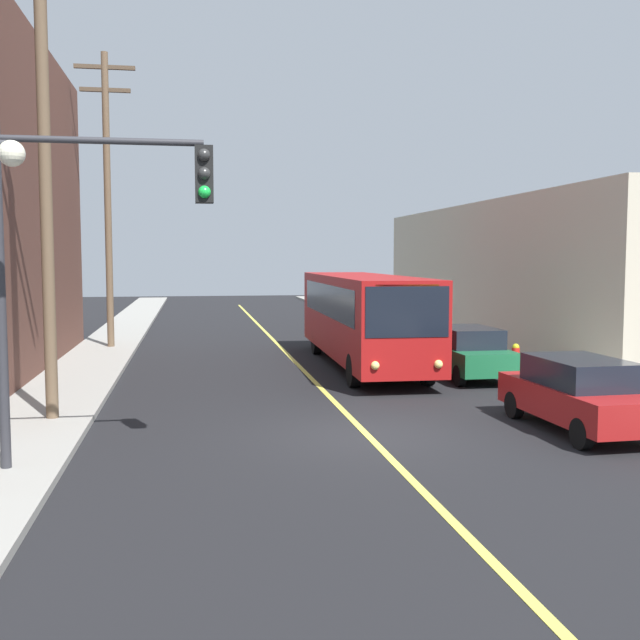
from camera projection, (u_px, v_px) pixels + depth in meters
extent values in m
plane|color=black|center=(367.00, 435.00, 16.19)|extent=(120.00, 120.00, 0.00)
cube|color=gray|center=(84.00, 371.00, 24.79)|extent=(2.50, 90.00, 0.15)
cube|color=gray|center=(498.00, 361.00, 27.22)|extent=(2.50, 90.00, 0.15)
cube|color=#D8CC4C|center=(284.00, 350.00, 30.93)|extent=(0.16, 60.00, 0.01)
cube|color=black|center=(38.00, 328.00, 23.80)|extent=(0.06, 13.54, 1.30)
cube|color=black|center=(35.00, 227.00, 23.54)|extent=(0.06, 13.54, 1.30)
cube|color=black|center=(32.00, 123.00, 23.27)|extent=(0.06, 13.54, 1.30)
cube|color=beige|center=(591.00, 273.00, 34.65)|extent=(12.00, 24.98, 6.23)
cube|color=black|center=(467.00, 307.00, 33.78)|extent=(0.06, 17.49, 1.30)
cube|color=maroon|center=(362.00, 315.00, 26.35)|extent=(2.79, 12.05, 2.75)
cube|color=black|center=(407.00, 312.00, 20.42)|extent=(2.35, 0.13, 1.40)
cube|color=black|center=(334.00, 290.00, 32.19)|extent=(2.30, 0.13, 1.10)
cube|color=black|center=(327.00, 300.00, 26.12)|extent=(0.26, 10.20, 1.10)
cube|color=black|center=(397.00, 299.00, 26.50)|extent=(0.26, 10.20, 1.10)
cube|color=orange|center=(407.00, 290.00, 20.38)|extent=(1.79, 0.10, 0.30)
sphere|color=#F9D872|center=(375.00, 366.00, 20.37)|extent=(0.24, 0.24, 0.24)
sphere|color=#F9D872|center=(438.00, 364.00, 20.63)|extent=(0.24, 0.24, 0.24)
cylinder|color=black|center=(354.00, 370.00, 22.16)|extent=(0.32, 1.01, 1.00)
cylinder|color=black|center=(427.00, 369.00, 22.49)|extent=(0.32, 1.01, 1.00)
cylinder|color=black|center=(316.00, 342.00, 29.75)|extent=(0.32, 1.01, 1.00)
cylinder|color=black|center=(372.00, 341.00, 30.08)|extent=(0.32, 1.01, 1.00)
cube|color=maroon|center=(579.00, 401.00, 16.55)|extent=(1.94, 4.45, 0.70)
cube|color=black|center=(580.00, 372.00, 16.50)|extent=(1.70, 2.51, 0.60)
cylinder|color=black|center=(582.00, 434.00, 14.96)|extent=(0.24, 0.65, 0.64)
cylinder|color=black|center=(514.00, 405.00, 17.89)|extent=(0.24, 0.65, 0.64)
cylinder|color=black|center=(575.00, 402.00, 18.21)|extent=(0.24, 0.65, 0.64)
cube|color=#196038|center=(467.00, 357.00, 23.86)|extent=(1.83, 4.41, 0.70)
cube|color=black|center=(467.00, 337.00, 23.81)|extent=(1.64, 2.47, 0.60)
cylinder|color=black|center=(460.00, 376.00, 22.28)|extent=(0.22, 0.64, 0.64)
cylinder|color=black|center=(510.00, 374.00, 22.56)|extent=(0.22, 0.64, 0.64)
cylinder|color=black|center=(428.00, 362.00, 25.23)|extent=(0.22, 0.64, 0.64)
cylinder|color=black|center=(473.00, 361.00, 25.50)|extent=(0.22, 0.64, 0.64)
cylinder|color=brown|center=(45.00, 176.00, 16.81)|extent=(0.28, 0.28, 11.01)
cylinder|color=brown|center=(108.00, 201.00, 30.59)|extent=(0.28, 0.28, 11.92)
cube|color=#4C3D2D|center=(105.00, 67.00, 30.15)|extent=(2.40, 0.16, 0.16)
cube|color=#4C3D2D|center=(105.00, 90.00, 30.22)|extent=(2.00, 0.16, 0.16)
cylinder|color=#2D2D33|center=(0.00, 297.00, 12.91)|extent=(0.18, 0.18, 6.00)
cylinder|color=#2D2D33|center=(102.00, 141.00, 12.98)|extent=(3.50, 0.12, 0.12)
cube|color=black|center=(204.00, 175.00, 13.32)|extent=(0.32, 0.36, 1.00)
sphere|color=#2D2D2D|center=(204.00, 155.00, 13.10)|extent=(0.22, 0.22, 0.22)
sphere|color=#2D2D2D|center=(204.00, 173.00, 13.13)|extent=(0.22, 0.22, 0.22)
sphere|color=green|center=(204.00, 192.00, 13.16)|extent=(0.22, 0.22, 0.22)
sphere|color=#EAE5C6|center=(12.00, 153.00, 11.32)|extent=(0.40, 0.40, 0.40)
cylinder|color=red|center=(516.00, 358.00, 24.82)|extent=(0.26, 0.26, 0.70)
sphere|color=gold|center=(516.00, 347.00, 24.79)|extent=(0.24, 0.24, 0.24)
cylinder|color=red|center=(511.00, 355.00, 24.79)|extent=(0.12, 0.10, 0.10)
cylinder|color=red|center=(520.00, 355.00, 24.84)|extent=(0.12, 0.10, 0.10)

